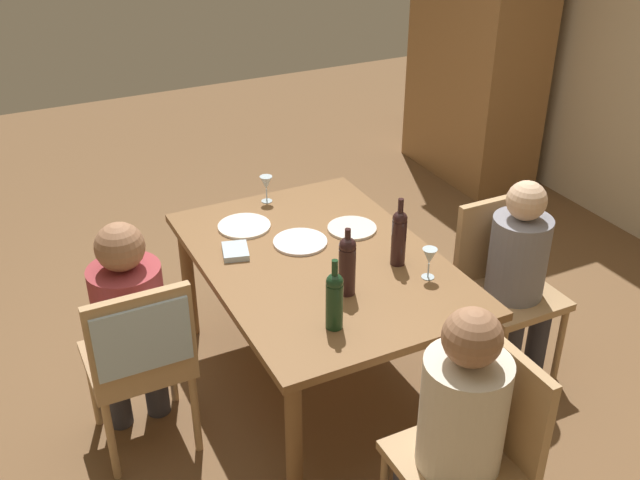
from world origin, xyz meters
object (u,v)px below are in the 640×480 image
armoire_cabinet (478,38)px  wine_bottle_short_olive (334,299)px  person_woman_host (520,269)px  person_man_guest (456,425)px  dinner_plate_guest_right (352,228)px  chair_right_end (477,442)px  dining_table (320,273)px  dinner_plate_host (300,242)px  wine_glass_centre (266,184)px  person_man_bearded (130,320)px  chair_far_right (503,276)px  wine_bottle_dark_red (347,264)px  dinner_plate_guest_left (244,226)px  chair_near (140,350)px  wine_bottle_tall_green (399,236)px  wine_glass_near_left (429,257)px

armoire_cabinet → wine_bottle_short_olive: 3.44m
person_woman_host → wine_bottle_short_olive: size_ratio=3.43×
person_man_guest → dinner_plate_guest_right: 1.37m
chair_right_end → dining_table: bearing=4.3°
dinner_plate_host → wine_glass_centre: bearing=176.3°
dining_table → person_man_bearded: 0.91m
chair_far_right → person_woman_host: 0.15m
wine_bottle_dark_red → dinner_plate_guest_left: bearing=-166.5°
person_woman_host → dinner_plate_guest_right: 0.85m
dinner_plate_guest_left → chair_near: bearing=-50.9°
wine_bottle_tall_green → dinner_plate_host: bearing=-139.1°
person_woman_host → wine_glass_near_left: bearing=-0.1°
dining_table → dinner_plate_guest_right: bearing=123.9°
chair_far_right → wine_glass_near_left: size_ratio=6.17×
person_man_bearded → wine_bottle_tall_green: 1.26m
chair_far_right → dinner_plate_host: size_ratio=3.44×
wine_bottle_dark_red → wine_bottle_short_olive: 0.26m
chair_right_end → person_man_bearded: bearing=40.5°
chair_right_end → chair_far_right: bearing=-42.9°
person_man_guest → person_woman_host: bearing=-50.4°
dining_table → chair_near: size_ratio=1.67×
dinner_plate_guest_left → dinner_plate_guest_right: (0.27, 0.48, 0.00)m
person_woman_host → wine_glass_centre: bearing=-49.1°
dining_table → chair_right_end: 1.16m
person_man_bearded → person_man_guest: 1.47m
person_man_guest → wine_bottle_short_olive: person_man_guest is taller
chair_right_end → person_woman_host: bearing=-46.8°
person_man_bearded → dinner_plate_host: person_man_bearded is taller
dining_table → wine_bottle_short_olive: 0.59m
wine_bottle_short_olive → wine_glass_near_left: wine_bottle_short_olive is taller
dining_table → wine_bottle_short_olive: (0.52, -0.19, 0.22)m
chair_near → person_man_guest: 1.36m
person_man_guest → person_man_bearded: bearing=37.1°
chair_right_end → dinner_plate_guest_right: size_ratio=3.68×
dining_table → dinner_plate_guest_right: size_ratio=6.13×
dining_table → wine_glass_near_left: wine_glass_near_left is taller
chair_near → dinner_plate_guest_left: (-0.57, 0.70, 0.15)m
wine_bottle_dark_red → dining_table: bearing=175.2°
armoire_cabinet → dinner_plate_guest_right: size_ratio=8.71×
chair_right_end → person_man_guest: bearing=90.0°
person_woman_host → wine_bottle_tall_green: (-0.17, -0.61, 0.25)m
person_man_bearded → wine_glass_centre: person_man_bearded is taller
wine_bottle_tall_green → dinner_plate_guest_left: (-0.65, -0.51, -0.14)m
person_man_bearded → person_man_guest: bearing=-52.9°
wine_bottle_tall_green → dinner_plate_guest_left: 0.84m
dinner_plate_guest_right → wine_glass_near_left: bearing=9.4°
wine_bottle_tall_green → wine_bottle_short_olive: size_ratio=1.06×
chair_near → person_woman_host: bearing=-7.7°
dining_table → wine_glass_near_left: (0.37, 0.36, 0.19)m
chair_near → person_man_guest: bearing=-49.1°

